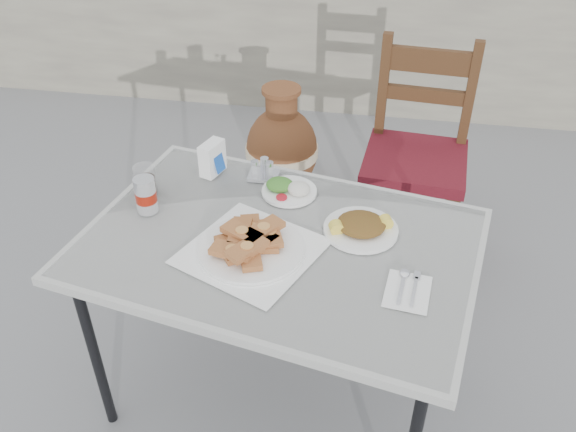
% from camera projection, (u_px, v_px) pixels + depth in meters
% --- Properties ---
extents(ground, '(80.00, 80.00, 0.00)m').
position_uv_depth(ground, '(312.00, 399.00, 2.31)').
color(ground, slate).
rests_on(ground, ground).
extents(cafe_table, '(1.35, 1.04, 0.74)m').
position_uv_depth(cafe_table, '(278.00, 253.00, 1.93)').
color(cafe_table, black).
rests_on(cafe_table, ground).
extents(pide_plate, '(0.48, 0.48, 0.08)m').
position_uv_depth(pide_plate, '(251.00, 243.00, 1.83)').
color(pide_plate, white).
rests_on(pide_plate, cafe_table).
extents(salad_rice_plate, '(0.19, 0.19, 0.05)m').
position_uv_depth(salad_rice_plate, '(289.00, 188.00, 2.10)').
color(salad_rice_plate, white).
rests_on(salad_rice_plate, cafe_table).
extents(salad_chopped_plate, '(0.24, 0.24, 0.05)m').
position_uv_depth(salad_chopped_plate, '(361.00, 226.00, 1.92)').
color(salad_chopped_plate, white).
rests_on(salad_chopped_plate, cafe_table).
extents(soda_can, '(0.07, 0.07, 0.13)m').
position_uv_depth(soda_can, '(146.00, 195.00, 1.99)').
color(soda_can, silver).
rests_on(soda_can, cafe_table).
extents(cola_glass, '(0.07, 0.07, 0.11)m').
position_uv_depth(cola_glass, '(146.00, 182.00, 2.08)').
color(cola_glass, white).
rests_on(cola_glass, cafe_table).
extents(napkin_holder, '(0.09, 0.11, 0.12)m').
position_uv_depth(napkin_holder, '(212.00, 158.00, 2.18)').
color(napkin_holder, white).
rests_on(napkin_holder, cafe_table).
extents(condiment_caddy, '(0.11, 0.09, 0.08)m').
position_uv_depth(condiment_caddy, '(263.00, 171.00, 2.17)').
color(condiment_caddy, silver).
rests_on(condiment_caddy, cafe_table).
extents(cutlery_napkin, '(0.14, 0.18, 0.01)m').
position_uv_depth(cutlery_napkin, '(407.00, 288.00, 1.72)').
color(cutlery_napkin, white).
rests_on(cutlery_napkin, cafe_table).
extents(chair, '(0.48, 0.48, 1.01)m').
position_uv_depth(chair, '(416.00, 154.00, 2.75)').
color(chair, '#39250F').
rests_on(chair, ground).
extents(terracotta_urn, '(0.38, 0.38, 0.66)m').
position_uv_depth(terracotta_urn, '(282.00, 151.00, 3.19)').
color(terracotta_urn, brown).
rests_on(terracotta_urn, ground).
extents(back_wall, '(6.00, 0.25, 1.20)m').
position_uv_depth(back_wall, '(367.00, 22.00, 3.93)').
color(back_wall, '#A6A18A').
rests_on(back_wall, ground).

